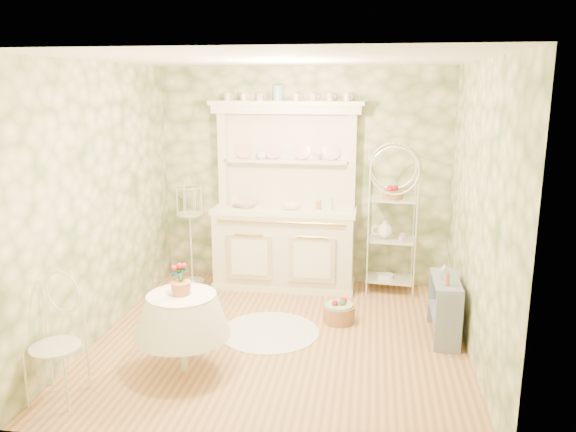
# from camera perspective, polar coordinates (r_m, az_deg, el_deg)

# --- Properties ---
(floor) EXTENTS (3.60, 3.60, 0.00)m
(floor) POSITION_cam_1_polar(r_m,az_deg,el_deg) (5.73, -0.77, -12.42)
(floor) COLOR tan
(floor) RESTS_ON ground
(ceiling) EXTENTS (3.60, 3.60, 0.00)m
(ceiling) POSITION_cam_1_polar(r_m,az_deg,el_deg) (5.17, -0.86, 15.66)
(ceiling) COLOR white
(ceiling) RESTS_ON floor
(wall_left) EXTENTS (3.60, 3.60, 0.00)m
(wall_left) POSITION_cam_1_polar(r_m,az_deg,el_deg) (5.86, -18.47, 1.41)
(wall_left) COLOR beige
(wall_left) RESTS_ON floor
(wall_right) EXTENTS (3.60, 3.60, 0.00)m
(wall_right) POSITION_cam_1_polar(r_m,az_deg,el_deg) (5.31, 18.74, 0.22)
(wall_right) COLOR beige
(wall_right) RESTS_ON floor
(wall_back) EXTENTS (3.60, 3.60, 0.00)m
(wall_back) POSITION_cam_1_polar(r_m,az_deg,el_deg) (7.04, 1.59, 3.97)
(wall_back) COLOR beige
(wall_back) RESTS_ON floor
(wall_front) EXTENTS (3.60, 3.60, 0.00)m
(wall_front) POSITION_cam_1_polar(r_m,az_deg,el_deg) (3.59, -5.55, -5.18)
(wall_front) COLOR beige
(wall_front) RESTS_ON floor
(kitchen_dresser) EXTENTS (1.87, 0.61, 2.29)m
(kitchen_dresser) POSITION_cam_1_polar(r_m,az_deg,el_deg) (6.83, -0.37, 1.95)
(kitchen_dresser) COLOR white
(kitchen_dresser) RESTS_ON floor
(bakers_rack) EXTENTS (0.55, 0.42, 1.67)m
(bakers_rack) POSITION_cam_1_polar(r_m,az_deg,el_deg) (6.86, 10.48, -0.88)
(bakers_rack) COLOR white
(bakers_rack) RESTS_ON floor
(side_shelf) EXTENTS (0.35, 0.76, 0.63)m
(side_shelf) POSITION_cam_1_polar(r_m,az_deg,el_deg) (5.87, 15.60, -8.95)
(side_shelf) COLOR gray
(side_shelf) RESTS_ON floor
(round_table) EXTENTS (0.65, 0.65, 0.69)m
(round_table) POSITION_cam_1_polar(r_m,az_deg,el_deg) (5.11, -10.60, -11.72)
(round_table) COLOR white
(round_table) RESTS_ON floor
(cafe_chair) EXTENTS (0.54, 0.54, 0.98)m
(cafe_chair) POSITION_cam_1_polar(r_m,az_deg,el_deg) (4.91, -22.60, -11.75)
(cafe_chair) COLOR white
(cafe_chair) RESTS_ON floor
(birdcage_stand) EXTENTS (0.35, 0.35, 1.44)m
(birdcage_stand) POSITION_cam_1_polar(r_m,az_deg,el_deg) (7.13, -9.89, -1.28)
(birdcage_stand) COLOR white
(birdcage_stand) RESTS_ON floor
(floor_basket) EXTENTS (0.39, 0.39, 0.21)m
(floor_basket) POSITION_cam_1_polar(r_m,az_deg,el_deg) (6.11, 5.19, -9.73)
(floor_basket) COLOR #A5704C
(floor_basket) RESTS_ON floor
(lace_rug) EXTENTS (1.23, 1.23, 0.01)m
(lace_rug) POSITION_cam_1_polar(r_m,az_deg,el_deg) (5.88, -1.91, -11.68)
(lace_rug) COLOR white
(lace_rug) RESTS_ON floor
(bowl_floral) EXTENTS (0.37, 0.37, 0.07)m
(bowl_floral) POSITION_cam_1_polar(r_m,az_deg,el_deg) (6.92, -4.33, 0.97)
(bowl_floral) COLOR white
(bowl_floral) RESTS_ON kitchen_dresser
(bowl_white) EXTENTS (0.25, 0.25, 0.07)m
(bowl_white) POSITION_cam_1_polar(r_m,az_deg,el_deg) (6.78, 0.36, 0.76)
(bowl_white) COLOR white
(bowl_white) RESTS_ON kitchen_dresser
(cup_left) EXTENTS (0.15, 0.15, 0.10)m
(cup_left) POSITION_cam_1_polar(r_m,az_deg,el_deg) (6.97, -2.71, 6.03)
(cup_left) COLOR white
(cup_left) RESTS_ON kitchen_dresser
(cup_right) EXTENTS (0.11, 0.11, 0.08)m
(cup_right) POSITION_cam_1_polar(r_m,az_deg,el_deg) (6.87, 3.01, 5.92)
(cup_right) COLOR white
(cup_right) RESTS_ON kitchen_dresser
(potted_geranium) EXTENTS (0.15, 0.11, 0.27)m
(potted_geranium) POSITION_cam_1_polar(r_m,az_deg,el_deg) (4.93, -11.01, -6.33)
(potted_geranium) COLOR #3F7238
(potted_geranium) RESTS_ON round_table
(bottle_amber) EXTENTS (0.07, 0.07, 0.16)m
(bottle_amber) POSITION_cam_1_polar(r_m,az_deg,el_deg) (5.57, 15.86, -6.13)
(bottle_amber) COLOR #B76F4A
(bottle_amber) RESTS_ON side_shelf
(bottle_blue) EXTENTS (0.06, 0.06, 0.11)m
(bottle_blue) POSITION_cam_1_polar(r_m,az_deg,el_deg) (5.72, 15.52, -5.89)
(bottle_blue) COLOR #85AADE
(bottle_blue) RESTS_ON side_shelf
(bottle_glass) EXTENTS (0.08, 0.08, 0.08)m
(bottle_glass) POSITION_cam_1_polar(r_m,az_deg,el_deg) (5.97, 15.59, -5.16)
(bottle_glass) COLOR silver
(bottle_glass) RESTS_ON side_shelf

